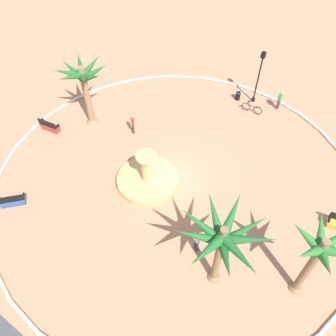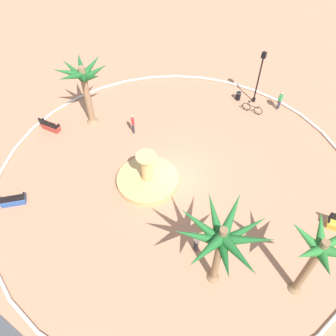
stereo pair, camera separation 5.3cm
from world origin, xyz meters
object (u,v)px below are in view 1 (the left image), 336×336
object	(u,v)px
palm_tree_mid_plaza	(319,252)
lamppost	(259,73)
bench_east	(12,201)
trash_bin	(238,96)
palm_tree_near_fountain	(223,239)
palm_tree_by_curb	(83,80)
bench_north	(50,127)
person_pedestrian_stroll	(197,240)
bicycle_red_frame	(252,108)
fountain	(148,179)
person_cyclist_photo	(133,123)
person_cyclist_helmet	(280,99)

from	to	relation	value
palm_tree_mid_plaza	lamppost	bearing A→B (deg)	-57.75
palm_tree_mid_plaza	bench_east	xyz separation A→B (m)	(16.46, 4.75, -3.49)
trash_bin	bench_east	bearing A→B (deg)	69.43
palm_tree_near_fountain	palm_tree_by_curb	bearing A→B (deg)	-22.46
bench_north	person_pedestrian_stroll	xyz separation A→B (m)	(-14.44, 2.39, 0.60)
palm_tree_by_curb	lamppost	bearing A→B (deg)	-134.23
palm_tree_mid_plaza	trash_bin	bearing A→B (deg)	-53.18
palm_tree_by_curb	trash_bin	size ratio (longest dim) A/B	6.95
palm_tree_mid_plaza	bench_north	size ratio (longest dim) A/B	3.05
bicycle_red_frame	person_pedestrian_stroll	xyz separation A→B (m)	(-2.65, 13.10, 0.56)
bench_east	bicycle_red_frame	distance (m)	18.85
fountain	lamppost	distance (m)	12.54
person_cyclist_photo	bicycle_red_frame	bearing A→B (deg)	-130.89
bench_north	person_cyclist_helmet	bearing A→B (deg)	-137.25
lamppost	person_cyclist_photo	world-z (taller)	lamppost
bench_north	person_cyclist_photo	distance (m)	6.42
palm_tree_near_fountain	trash_bin	xyz separation A→B (m)	(6.01, -14.96, -3.63)
lamppost	palm_tree_by_curb	bearing A→B (deg)	45.77
palm_tree_near_fountain	person_cyclist_photo	world-z (taller)	palm_tree_near_fountain
palm_tree_near_fountain	bench_east	size ratio (longest dim) A/B	3.33
bench_north	bench_east	bearing A→B (deg)	118.91
palm_tree_near_fountain	trash_bin	size ratio (longest dim) A/B	6.90
bench_east	trash_bin	world-z (taller)	bench_east
palm_tree_near_fountain	person_cyclist_helmet	world-z (taller)	palm_tree_near_fountain
palm_tree_by_curb	person_cyclist_helmet	bearing A→B (deg)	-139.35
lamppost	bicycle_red_frame	bearing A→B (deg)	108.68
palm_tree_mid_plaza	person_cyclist_helmet	xyz separation A→B (m)	(6.51, -13.79, -2.92)
person_pedestrian_stroll	bench_north	bearing A→B (deg)	-9.41
palm_tree_mid_plaza	bench_east	bearing A→B (deg)	16.09
fountain	bench_north	world-z (taller)	fountain
fountain	bench_north	distance (m)	9.28
bench_east	person_pedestrian_stroll	world-z (taller)	person_pedestrian_stroll
bench_north	person_cyclist_helmet	xyz separation A→B (m)	(-13.37, -12.36, 0.57)
bench_north	person_cyclist_photo	size ratio (longest dim) A/B	0.98
palm_tree_mid_plaza	bicycle_red_frame	bearing A→B (deg)	-56.33
palm_tree_mid_plaza	person_cyclist_photo	distance (m)	15.49
palm_tree_near_fountain	palm_tree_mid_plaza	xyz separation A→B (m)	(-3.76, -1.90, -0.18)
bench_east	person_cyclist_helmet	xyz separation A→B (m)	(-9.95, -18.54, 0.57)
person_cyclist_helmet	palm_tree_by_curb	bearing A→B (deg)	40.65
person_pedestrian_stroll	trash_bin	bearing A→B (deg)	-72.78
fountain	lamppost	world-z (taller)	lamppost
person_pedestrian_stroll	palm_tree_near_fountain	bearing A→B (deg)	150.74
bench_north	lamppost	world-z (taller)	lamppost
palm_tree_by_curb	lamppost	distance (m)	13.48
fountain	lamppost	bearing A→B (deg)	-99.42
bench_east	bench_north	xyz separation A→B (m)	(3.41, -6.18, 0.00)
palm_tree_by_curb	bicycle_red_frame	xyz separation A→B (m)	(-9.86, -8.17, -3.43)
trash_bin	person_pedestrian_stroll	bearing A→B (deg)	107.22
fountain	palm_tree_mid_plaza	distance (m)	11.25
palm_tree_mid_plaza	person_cyclist_helmet	bearing A→B (deg)	-64.72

